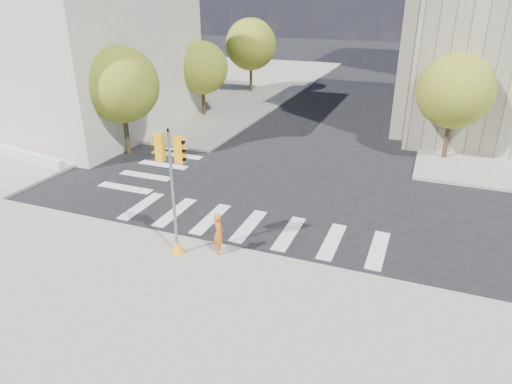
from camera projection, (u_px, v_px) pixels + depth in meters
ground at (267, 207)px, 21.08m from camera, size 160.00×160.00×0.00m
sidewalk_near at (120, 378)px, 11.68m from camera, size 30.00×14.00×0.15m
sidewalk_far_left at (177, 82)px, 49.88m from camera, size 28.00×40.00×0.15m
classical_building at (40, 34)px, 31.98m from camera, size 19.00×15.00×12.70m
tree_lw_near at (121, 85)px, 26.30m from camera, size 4.40×4.40×6.41m
tree_lw_mid at (202, 68)px, 35.00m from camera, size 4.00×4.00×5.77m
tree_lw_far at (251, 44)px, 43.20m from camera, size 4.80×4.80×6.95m
tree_re_near at (455, 91)px, 25.46m from camera, size 4.20×4.20×6.16m
tree_re_mid at (455, 58)px, 35.56m from camera, size 4.60×4.60×6.66m
tree_re_far at (453, 49)px, 45.98m from camera, size 4.00×4.00×5.88m
lamp_near at (465, 71)px, 28.49m from camera, size 0.35×0.18×8.11m
lamp_far at (461, 48)px, 40.41m from camera, size 0.35×0.18×8.11m
traffic_signal at (174, 203)px, 16.32m from camera, size 1.06×0.56×4.82m
photographer at (219, 233)px, 16.86m from camera, size 0.66×0.70×1.61m
planter_wall at (28, 156)px, 26.42m from camera, size 5.99×1.37×0.50m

